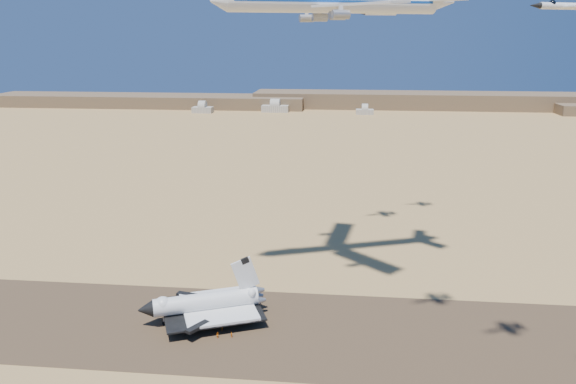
# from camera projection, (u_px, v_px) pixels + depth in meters

# --- Properties ---
(ground) EXTENTS (1200.00, 1200.00, 0.00)m
(ground) POSITION_uv_depth(u_px,v_px,m) (270.00, 330.00, 163.23)
(ground) COLOR tan
(ground) RESTS_ON ground
(runway) EXTENTS (600.00, 50.00, 0.06)m
(runway) POSITION_uv_depth(u_px,v_px,m) (270.00, 330.00, 163.22)
(runway) COLOR #4F3A27
(runway) RESTS_ON ground
(ridgeline) EXTENTS (960.00, 90.00, 18.00)m
(ridgeline) POSITION_uv_depth(u_px,v_px,m) (385.00, 102.00, 659.92)
(ridgeline) COLOR brown
(ridgeline) RESTS_ON ground
(hangars) EXTENTS (200.50, 29.50, 30.00)m
(hangars) POSITION_uv_depth(u_px,v_px,m) (271.00, 108.00, 626.81)
(hangars) COLOR #BCB7A7
(hangars) RESTS_ON ground
(shuttle) EXTENTS (38.49, 32.25, 18.72)m
(shuttle) POSITION_uv_depth(u_px,v_px,m) (205.00, 304.00, 168.16)
(shuttle) COLOR white
(shuttle) RESTS_ON runway
(carrier_747) EXTENTS (77.46, 57.25, 19.55)m
(carrier_747) POSITION_uv_depth(u_px,v_px,m) (327.00, 2.00, 170.38)
(carrier_747) COLOR silver
(crew_a) EXTENTS (0.40, 0.59, 1.57)m
(crew_a) POSITION_uv_depth(u_px,v_px,m) (222.00, 328.00, 162.53)
(crew_a) COLOR orange
(crew_a) RESTS_ON runway
(crew_b) EXTENTS (0.94, 0.94, 1.74)m
(crew_b) POSITION_uv_depth(u_px,v_px,m) (218.00, 335.00, 158.71)
(crew_b) COLOR orange
(crew_b) RESTS_ON runway
(crew_c) EXTENTS (1.05, 1.07, 1.69)m
(crew_c) POSITION_uv_depth(u_px,v_px,m) (231.00, 335.00, 158.90)
(crew_c) COLOR orange
(crew_c) RESTS_ON runway
(chase_jet_b) EXTENTS (13.69, 8.24, 3.55)m
(chase_jet_b) POSITION_uv_depth(u_px,v_px,m) (562.00, 6.00, 109.16)
(chase_jet_b) COLOR silver
(chase_jet_e) EXTENTS (15.72, 9.32, 4.05)m
(chase_jet_e) POSITION_uv_depth(u_px,v_px,m) (380.00, 13.00, 213.38)
(chase_jet_e) COLOR silver
(chase_jet_f) EXTENTS (13.93, 7.82, 3.49)m
(chase_jet_f) POSITION_uv_depth(u_px,v_px,m) (427.00, 3.00, 226.94)
(chase_jet_f) COLOR silver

